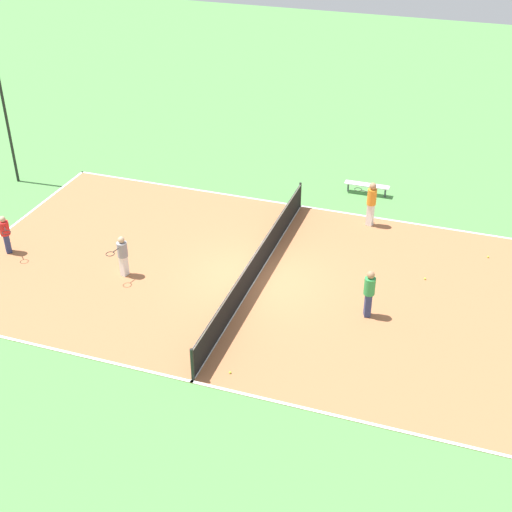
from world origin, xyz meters
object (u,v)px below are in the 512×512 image
(tennis_ball_left_sideline, at_px, (425,279))
(fence_post_back_right, at_px, (8,128))
(tennis_ball_midcourt, at_px, (488,257))
(player_coach_red, at_px, (5,232))
(player_far_green, at_px, (369,291))
(player_baseline_gray, at_px, (122,254))
(bench, at_px, (367,186))
(tennis_net, at_px, (256,264))
(tennis_ball_right_alley, at_px, (230,372))
(player_center_orange, at_px, (371,201))

(tennis_ball_left_sideline, height_order, fence_post_back_right, fence_post_back_right)
(tennis_ball_midcourt, bearing_deg, fence_post_back_right, 89.95)
(player_coach_red, xyz_separation_m, tennis_ball_left_sideline, (3.08, -14.75, -0.80))
(player_far_green, xyz_separation_m, player_baseline_gray, (-0.37, 8.49, -0.09))
(bench, distance_m, fence_post_back_right, 15.37)
(player_far_green, height_order, tennis_ball_midcourt, player_far_green)
(player_baseline_gray, bearing_deg, tennis_ball_left_sideline, 119.37)
(bench, relative_size, tennis_ball_midcourt, 27.80)
(tennis_net, xyz_separation_m, tennis_ball_right_alley, (-4.99, -0.91, -0.52))
(tennis_net, bearing_deg, player_coach_red, 98.15)
(player_far_green, distance_m, tennis_ball_midcourt, 6.09)
(tennis_net, height_order, player_baseline_gray, player_baseline_gray)
(bench, xyz_separation_m, tennis_ball_midcourt, (-3.70, -5.22, -0.34))
(player_center_orange, relative_size, tennis_ball_right_alley, 26.76)
(player_center_orange, xyz_separation_m, player_coach_red, (-6.31, 12.15, -0.22))
(tennis_net, height_order, tennis_ball_left_sideline, tennis_net)
(tennis_ball_left_sideline, bearing_deg, player_center_orange, 38.72)
(player_center_orange, bearing_deg, player_baseline_gray, 54.43)
(tennis_net, distance_m, fence_post_back_right, 13.18)
(player_baseline_gray, bearing_deg, player_center_orange, 142.72)
(tennis_ball_left_sideline, relative_size, fence_post_back_right, 0.01)
(bench, distance_m, player_far_green, 8.80)
(player_baseline_gray, bearing_deg, tennis_ball_right_alley, 67.56)
(tennis_net, distance_m, tennis_ball_right_alley, 5.10)
(player_coach_red, distance_m, player_baseline_gray, 4.76)
(player_far_green, bearing_deg, tennis_ball_midcourt, 125.18)
(tennis_net, height_order, tennis_ball_midcourt, tennis_net)
(tennis_ball_midcourt, relative_size, tennis_ball_right_alley, 1.00)
(fence_post_back_right, bearing_deg, tennis_ball_left_sideline, -97.01)
(tennis_ball_midcourt, relative_size, fence_post_back_right, 0.01)
(player_far_green, relative_size, player_coach_red, 1.13)
(bench, relative_size, tennis_ball_left_sideline, 27.80)
(tennis_net, height_order, player_coach_red, player_coach_red)
(player_baseline_gray, xyz_separation_m, tennis_ball_midcourt, (5.28, -11.98, -0.83))
(player_far_green, relative_size, player_center_orange, 0.92)
(player_center_orange, xyz_separation_m, player_baseline_gray, (-6.31, 7.40, -0.19))
(tennis_ball_right_alley, bearing_deg, tennis_net, 10.34)
(player_center_orange, height_order, tennis_ball_left_sideline, player_center_orange)
(bench, height_order, fence_post_back_right, fence_post_back_right)
(player_coach_red, bearing_deg, player_far_green, 46.51)
(bench, height_order, tennis_ball_midcourt, bench)
(tennis_ball_left_sideline, bearing_deg, player_baseline_gray, 107.14)
(tennis_ball_right_alley, distance_m, fence_post_back_right, 16.25)
(player_far_green, distance_m, player_baseline_gray, 8.50)
(tennis_net, xyz_separation_m, player_center_orange, (5.00, -2.99, 0.50))
(tennis_net, xyz_separation_m, player_baseline_gray, (-1.32, 4.40, 0.31))
(tennis_net, bearing_deg, tennis_ball_left_sideline, -72.48)
(player_center_orange, bearing_deg, fence_post_back_right, 17.73)
(player_far_green, xyz_separation_m, tennis_ball_left_sideline, (2.71, -1.50, -0.92))
(tennis_net, relative_size, player_center_orange, 6.18)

